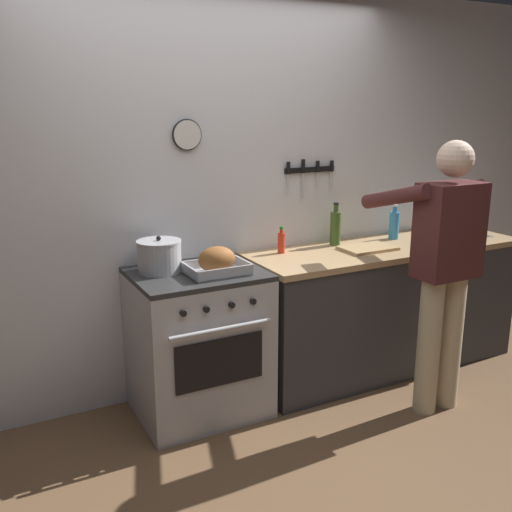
{
  "coord_description": "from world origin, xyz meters",
  "views": [
    {
      "loc": [
        -1.44,
        -2.07,
        1.85
      ],
      "look_at": [
        0.1,
        0.85,
        0.99
      ],
      "focal_mm": 40.75,
      "sensor_mm": 36.0,
      "label": 1
    }
  ],
  "objects_px": {
    "bottle_dish_soap": "(394,225)",
    "bottle_olive_oil": "(335,227)",
    "person_cook": "(444,261)",
    "bottle_hot_sauce": "(281,242)",
    "stove": "(199,343)",
    "roasting_pan": "(217,262)",
    "cutting_board": "(368,248)",
    "stock_pot": "(159,256)"
  },
  "relations": [
    {
      "from": "bottle_hot_sauce",
      "to": "roasting_pan",
      "type": "bearing_deg",
      "value": -156.25
    },
    {
      "from": "stove",
      "to": "bottle_olive_oil",
      "type": "bearing_deg",
      "value": 9.0
    },
    {
      "from": "bottle_hot_sauce",
      "to": "bottle_olive_oil",
      "type": "distance_m",
      "value": 0.45
    },
    {
      "from": "bottle_olive_oil",
      "to": "bottle_dish_soap",
      "type": "bearing_deg",
      "value": -4.39
    },
    {
      "from": "roasting_pan",
      "to": "stock_pot",
      "type": "distance_m",
      "value": 0.34
    },
    {
      "from": "person_cook",
      "to": "bottle_dish_soap",
      "type": "height_order",
      "value": "person_cook"
    },
    {
      "from": "stove",
      "to": "stock_pot",
      "type": "xyz_separation_m",
      "value": [
        -0.19,
        0.1,
        0.54
      ]
    },
    {
      "from": "stove",
      "to": "person_cook",
      "type": "distance_m",
      "value": 1.55
    },
    {
      "from": "roasting_pan",
      "to": "bottle_dish_soap",
      "type": "xyz_separation_m",
      "value": [
        1.52,
        0.24,
        0.03
      ]
    },
    {
      "from": "stove",
      "to": "bottle_olive_oil",
      "type": "distance_m",
      "value": 1.26
    },
    {
      "from": "bottle_dish_soap",
      "to": "stock_pot",
      "type": "bearing_deg",
      "value": -178.85
    },
    {
      "from": "stove",
      "to": "bottle_olive_oil",
      "type": "height_order",
      "value": "bottle_olive_oil"
    },
    {
      "from": "roasting_pan",
      "to": "bottle_olive_oil",
      "type": "height_order",
      "value": "bottle_olive_oil"
    },
    {
      "from": "roasting_pan",
      "to": "cutting_board",
      "type": "relative_size",
      "value": 0.98
    },
    {
      "from": "person_cook",
      "to": "bottle_hot_sauce",
      "type": "xyz_separation_m",
      "value": [
        -0.66,
        0.79,
        0.02
      ]
    },
    {
      "from": "roasting_pan",
      "to": "cutting_board",
      "type": "height_order",
      "value": "roasting_pan"
    },
    {
      "from": "stove",
      "to": "cutting_board",
      "type": "height_order",
      "value": "cutting_board"
    },
    {
      "from": "stock_pot",
      "to": "stove",
      "type": "bearing_deg",
      "value": -28.2
    },
    {
      "from": "person_cook",
      "to": "bottle_dish_soap",
      "type": "distance_m",
      "value": 0.83
    },
    {
      "from": "stove",
      "to": "roasting_pan",
      "type": "xyz_separation_m",
      "value": [
        0.09,
        -0.1,
        0.52
      ]
    },
    {
      "from": "person_cook",
      "to": "roasting_pan",
      "type": "bearing_deg",
      "value": 60.51
    },
    {
      "from": "stove",
      "to": "roasting_pan",
      "type": "distance_m",
      "value": 0.54
    },
    {
      "from": "stove",
      "to": "bottle_olive_oil",
      "type": "xyz_separation_m",
      "value": [
        1.11,
        0.18,
        0.57
      ]
    },
    {
      "from": "cutting_board",
      "to": "bottle_hot_sauce",
      "type": "height_order",
      "value": "bottle_hot_sauce"
    },
    {
      "from": "person_cook",
      "to": "stock_pot",
      "type": "height_order",
      "value": "person_cook"
    },
    {
      "from": "person_cook",
      "to": "cutting_board",
      "type": "distance_m",
      "value": 0.61
    },
    {
      "from": "person_cook",
      "to": "bottle_dish_soap",
      "type": "relative_size",
      "value": 6.55
    },
    {
      "from": "stove",
      "to": "bottle_dish_soap",
      "type": "xyz_separation_m",
      "value": [
        1.6,
        0.14,
        0.56
      ]
    },
    {
      "from": "person_cook",
      "to": "bottle_olive_oil",
      "type": "bearing_deg",
      "value": 8.68
    },
    {
      "from": "bottle_hot_sauce",
      "to": "stock_pot",
      "type": "bearing_deg",
      "value": -176.48
    },
    {
      "from": "stove",
      "to": "bottle_dish_soap",
      "type": "relative_size",
      "value": 3.55
    },
    {
      "from": "bottle_dish_soap",
      "to": "bottle_olive_oil",
      "type": "relative_size",
      "value": 0.85
    },
    {
      "from": "bottle_olive_oil",
      "to": "stock_pot",
      "type": "bearing_deg",
      "value": -176.75
    },
    {
      "from": "roasting_pan",
      "to": "stock_pot",
      "type": "relative_size",
      "value": 1.35
    },
    {
      "from": "person_cook",
      "to": "roasting_pan",
      "type": "height_order",
      "value": "person_cook"
    },
    {
      "from": "stock_pot",
      "to": "person_cook",
      "type": "bearing_deg",
      "value": -26.02
    },
    {
      "from": "bottle_hot_sauce",
      "to": "bottle_olive_oil",
      "type": "height_order",
      "value": "bottle_olive_oil"
    },
    {
      "from": "cutting_board",
      "to": "bottle_olive_oil",
      "type": "xyz_separation_m",
      "value": [
        -0.12,
        0.22,
        0.12
      ]
    },
    {
      "from": "bottle_hot_sauce",
      "to": "stove",
      "type": "bearing_deg",
      "value": -166.9
    },
    {
      "from": "stove",
      "to": "person_cook",
      "type": "height_order",
      "value": "person_cook"
    },
    {
      "from": "cutting_board",
      "to": "bottle_dish_soap",
      "type": "xyz_separation_m",
      "value": [
        0.37,
        0.18,
        0.1
      ]
    },
    {
      "from": "stock_pot",
      "to": "cutting_board",
      "type": "height_order",
      "value": "stock_pot"
    }
  ]
}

